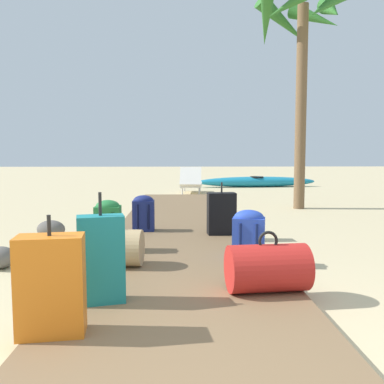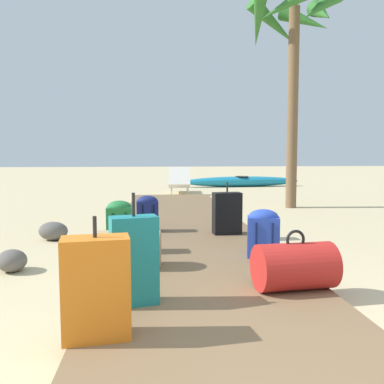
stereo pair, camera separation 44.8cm
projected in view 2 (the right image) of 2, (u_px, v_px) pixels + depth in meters
ground_plane at (189, 243)px, 5.41m from camera, size 60.00×60.00×0.00m
boardwalk at (184, 228)px, 6.33m from camera, size 1.95×9.35×0.08m
backpack_green at (120, 225)px, 4.59m from camera, size 0.29×0.26×0.58m
backpack_navy at (148, 213)px, 5.81m from camera, size 0.31×0.24×0.51m
duffel_bag_red at (295, 266)px, 3.34m from camera, size 0.68×0.45×0.50m
suitcase_orange at (96, 288)px, 2.45m from camera, size 0.42×0.27×0.75m
duffel_bag_tan at (129, 249)px, 3.99m from camera, size 0.63×0.41×0.47m
suitcase_teal at (134, 260)px, 3.00m from camera, size 0.37×0.25×0.83m
backpack_blue at (263, 232)px, 4.38m from camera, size 0.38×0.29×0.52m
suitcase_black at (227, 213)px, 5.63m from camera, size 0.40×0.24×0.72m
palm_tree_far_right at (292, 32)px, 8.63m from camera, size 2.01×2.12×4.68m
lounge_chair at (179, 183)px, 11.94m from camera, size 0.70×1.57×0.79m
kayak at (242, 181)px, 14.47m from camera, size 4.26×0.88×0.37m
rock_left_near at (53, 231)px, 5.61m from camera, size 0.48×0.42×0.25m
rock_left_far at (12, 261)px, 4.12m from camera, size 0.42×0.43×0.22m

